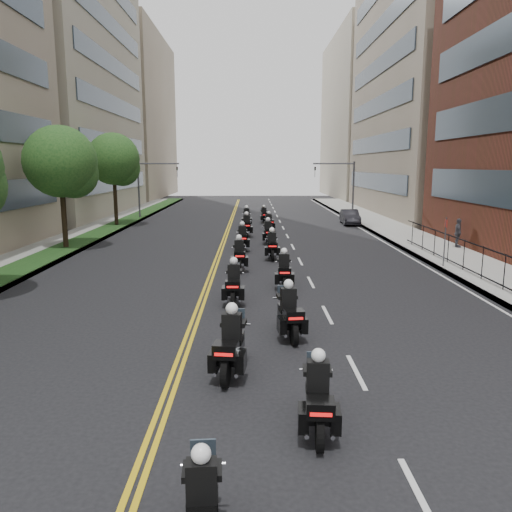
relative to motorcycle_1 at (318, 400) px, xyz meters
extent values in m
plane|color=black|center=(-1.81, -2.11, -0.67)|extent=(160.00, 160.00, 0.00)
cube|color=gray|center=(10.19, 22.89, -0.59)|extent=(4.00, 90.00, 0.15)
cube|color=gray|center=(-13.81, 22.89, -0.59)|extent=(4.00, 90.00, 0.15)
cube|color=#173914|center=(-13.01, 22.89, -0.50)|extent=(2.00, 90.00, 0.04)
cube|color=gray|center=(19.69, 45.89, 14.33)|extent=(15.00, 28.00, 30.00)
cube|color=#333F4C|center=(12.14, 45.89, 2.83)|extent=(0.12, 24.08, 1.80)
cube|color=#333F4C|center=(12.14, 45.89, 6.83)|extent=(0.12, 24.08, 1.80)
cube|color=#333F4C|center=(12.14, 45.89, 10.83)|extent=(0.12, 24.08, 1.80)
cube|color=#333F4C|center=(12.14, 45.89, 14.83)|extent=(0.12, 24.08, 1.80)
cube|color=#333F4C|center=(12.14, 45.89, 18.83)|extent=(0.12, 24.08, 1.80)
cube|color=#A19682|center=(19.69, 75.89, 12.33)|extent=(15.00, 28.00, 26.00)
cube|color=#A19682|center=(-23.81, 45.89, 16.33)|extent=(16.00, 28.00, 34.00)
cube|color=#333F4C|center=(-15.76, 45.89, 2.83)|extent=(0.12, 24.08, 1.80)
cube|color=#333F4C|center=(-15.76, 45.89, 6.83)|extent=(0.12, 24.08, 1.80)
cube|color=#333F4C|center=(-15.76, 45.89, 10.83)|extent=(0.12, 24.08, 1.80)
cube|color=#333F4C|center=(-15.76, 45.89, 14.83)|extent=(0.12, 24.08, 1.80)
cube|color=#333F4C|center=(-15.76, 45.89, 18.83)|extent=(0.12, 24.08, 1.80)
cube|color=gray|center=(-23.81, 75.89, 12.33)|extent=(16.00, 28.00, 26.00)
cylinder|color=#302415|center=(-13.01, 21.89, 1.89)|extent=(0.32, 0.32, 5.11)
sphere|color=#17461A|center=(-13.01, 21.89, 4.81)|extent=(4.40, 4.40, 4.40)
sphere|color=#17461A|center=(-12.41, 22.29, 4.08)|extent=(3.08, 3.08, 3.08)
cylinder|color=#302415|center=(-13.01, 33.89, 2.03)|extent=(0.32, 0.32, 5.39)
sphere|color=#17461A|center=(-13.01, 33.89, 5.11)|extent=(4.40, 4.40, 4.40)
sphere|color=#17461A|center=(-12.41, 34.29, 4.34)|extent=(3.08, 3.08, 3.08)
cylinder|color=#3F3F44|center=(8.69, 39.89, 2.13)|extent=(0.18, 0.18, 5.60)
cylinder|color=#3F3F44|center=(6.69, 39.89, 4.73)|extent=(4.00, 0.14, 0.14)
imported|color=black|center=(4.89, 39.89, 3.93)|extent=(0.16, 0.20, 1.00)
cylinder|color=#3F3F44|center=(-12.31, 39.89, 2.13)|extent=(0.18, 0.18, 5.60)
cylinder|color=#3F3F44|center=(-10.31, 39.89, 4.73)|extent=(4.00, 0.14, 0.14)
imported|color=black|center=(-8.51, 39.89, 3.93)|extent=(0.16, 0.20, 1.00)
cylinder|color=black|center=(-2.04, -2.45, -0.34)|extent=(0.18, 0.66, 0.65)
cube|color=black|center=(-2.00, -3.16, 0.40)|extent=(0.44, 0.29, 0.59)
sphere|color=white|center=(-2.00, -3.15, 0.80)|extent=(0.28, 0.28, 0.28)
cylinder|color=black|center=(-0.05, -0.72, -0.33)|extent=(0.19, 0.69, 0.68)
cylinder|color=black|center=(0.06, 0.88, -0.33)|extent=(0.19, 0.69, 0.68)
cube|color=black|center=(0.01, 0.08, -0.05)|extent=(0.52, 1.38, 0.40)
cube|color=silver|center=(0.01, 0.13, -0.28)|extent=(0.42, 0.58, 0.30)
cube|color=black|center=(-0.05, -0.72, 0.20)|extent=(0.55, 0.46, 0.32)
cube|color=red|center=(-0.07, -0.93, 0.18)|extent=(0.40, 0.06, 0.07)
cube|color=black|center=(0.01, 0.13, 0.46)|extent=(0.46, 0.31, 0.62)
sphere|color=white|center=(0.01, 0.14, 0.88)|extent=(0.29, 0.29, 0.29)
cylinder|color=black|center=(-1.94, 2.01, -0.29)|extent=(0.25, 0.76, 0.75)
cylinder|color=black|center=(-1.71, 3.75, -0.29)|extent=(0.25, 0.76, 0.75)
cube|color=black|center=(-1.83, 2.88, 0.01)|extent=(0.65, 1.53, 0.44)
cube|color=silver|center=(-1.82, 2.93, -0.24)|extent=(0.49, 0.65, 0.33)
cube|color=black|center=(-1.94, 2.01, 0.28)|extent=(0.63, 0.53, 0.35)
cube|color=red|center=(-1.97, 1.78, 0.25)|extent=(0.44, 0.09, 0.08)
cube|color=black|center=(-1.82, 2.93, 0.56)|extent=(0.52, 0.37, 0.68)
sphere|color=white|center=(-1.82, 2.94, 1.02)|extent=(0.32, 0.32, 0.32)
cylinder|color=black|center=(-0.06, 4.83, -0.30)|extent=(0.24, 0.74, 0.73)
cylinder|color=black|center=(-0.27, 6.53, -0.30)|extent=(0.24, 0.74, 0.73)
cube|color=black|center=(-0.17, 5.68, -0.01)|extent=(0.62, 1.49, 0.43)
cube|color=silver|center=(-0.17, 5.73, -0.25)|extent=(0.47, 0.63, 0.32)
cube|color=black|center=(-0.06, 4.83, 0.25)|extent=(0.61, 0.51, 0.34)
cube|color=red|center=(-0.04, 4.60, 0.23)|extent=(0.43, 0.08, 0.07)
cube|color=black|center=(-0.17, 5.73, 0.53)|extent=(0.50, 0.35, 0.66)
sphere|color=white|center=(-0.17, 5.74, 0.98)|extent=(0.31, 0.31, 0.31)
cylinder|color=black|center=(-2.01, 8.65, -0.31)|extent=(0.16, 0.73, 0.72)
cylinder|color=black|center=(-1.99, 10.35, -0.31)|extent=(0.16, 0.73, 0.72)
cube|color=black|center=(-2.00, 9.50, -0.01)|extent=(0.46, 1.44, 0.43)
cube|color=silver|center=(-2.00, 9.55, -0.25)|extent=(0.41, 0.59, 0.32)
cube|color=black|center=(-2.01, 8.65, 0.25)|extent=(0.56, 0.45, 0.34)
cube|color=red|center=(-2.01, 8.43, 0.23)|extent=(0.43, 0.04, 0.07)
cube|color=black|center=(-2.00, 9.55, 0.52)|extent=(0.47, 0.30, 0.66)
sphere|color=white|center=(-2.00, 9.57, 0.97)|extent=(0.31, 0.31, 0.31)
cylinder|color=black|center=(0.07, 11.16, -0.32)|extent=(0.17, 0.71, 0.70)
cylinder|color=black|center=(0.13, 12.82, -0.32)|extent=(0.17, 0.71, 0.70)
cube|color=black|center=(0.10, 11.99, -0.03)|extent=(0.48, 1.41, 0.41)
cube|color=silver|center=(0.10, 12.04, -0.27)|extent=(0.41, 0.58, 0.31)
cube|color=black|center=(0.07, 11.16, 0.22)|extent=(0.55, 0.45, 0.33)
cube|color=red|center=(0.07, 10.95, 0.20)|extent=(0.41, 0.04, 0.07)
cube|color=black|center=(0.10, 12.04, 0.49)|extent=(0.46, 0.30, 0.64)
sphere|color=white|center=(0.10, 12.05, 0.92)|extent=(0.30, 0.30, 0.30)
cylinder|color=black|center=(-1.90, 14.84, -0.30)|extent=(0.19, 0.74, 0.73)
cylinder|color=black|center=(-1.99, 16.55, -0.30)|extent=(0.19, 0.74, 0.73)
cube|color=black|center=(-1.94, 15.70, 0.00)|extent=(0.52, 1.47, 0.43)
cube|color=silver|center=(-1.95, 15.75, -0.25)|extent=(0.44, 0.61, 0.32)
cube|color=black|center=(-1.90, 14.84, 0.25)|extent=(0.58, 0.48, 0.34)
cube|color=red|center=(-1.89, 14.62, 0.23)|extent=(0.43, 0.05, 0.07)
cube|color=black|center=(-1.95, 15.75, 0.53)|extent=(0.49, 0.32, 0.66)
sphere|color=white|center=(-1.95, 15.76, 0.98)|extent=(0.31, 0.31, 0.31)
cylinder|color=black|center=(-0.15, 17.86, -0.31)|extent=(0.15, 0.72, 0.72)
cylinder|color=black|center=(-0.15, 19.56, -0.31)|extent=(0.15, 0.72, 0.72)
cube|color=black|center=(-0.15, 18.71, -0.01)|extent=(0.45, 1.44, 0.43)
cube|color=silver|center=(-0.15, 18.76, -0.25)|extent=(0.41, 0.59, 0.32)
cube|color=black|center=(-0.15, 17.86, 0.25)|extent=(0.55, 0.45, 0.34)
cube|color=red|center=(-0.15, 17.63, 0.23)|extent=(0.43, 0.03, 0.07)
cube|color=black|center=(-0.15, 18.76, 0.52)|extent=(0.47, 0.30, 0.66)
sphere|color=white|center=(-0.15, 18.77, 0.97)|extent=(0.31, 0.31, 0.31)
cylinder|color=black|center=(-1.85, 20.68, -0.30)|extent=(0.18, 0.74, 0.74)
cylinder|color=black|center=(-1.91, 22.41, -0.30)|extent=(0.18, 0.74, 0.74)
cube|color=black|center=(-1.88, 21.54, 0.00)|extent=(0.50, 1.48, 0.43)
cube|color=silver|center=(-1.88, 21.60, -0.25)|extent=(0.43, 0.61, 0.33)
cube|color=black|center=(-1.85, 20.68, 0.26)|extent=(0.58, 0.47, 0.35)
cube|color=red|center=(-1.84, 20.45, 0.24)|extent=(0.43, 0.05, 0.08)
cube|color=black|center=(-1.88, 21.60, 0.55)|extent=(0.49, 0.32, 0.67)
sphere|color=white|center=(-1.88, 21.61, 1.00)|extent=(0.31, 0.31, 0.31)
cylinder|color=black|center=(-0.15, 23.53, -0.31)|extent=(0.18, 0.72, 0.72)
cylinder|color=black|center=(-0.22, 25.22, -0.31)|extent=(0.18, 0.72, 0.72)
cube|color=black|center=(-0.18, 24.38, -0.01)|extent=(0.51, 1.45, 0.42)
cube|color=silver|center=(-0.19, 24.43, -0.26)|extent=(0.43, 0.60, 0.32)
cube|color=black|center=(-0.15, 23.53, 0.24)|extent=(0.57, 0.47, 0.34)
cube|color=red|center=(-0.14, 23.31, 0.22)|extent=(0.42, 0.05, 0.07)
cube|color=black|center=(-0.19, 24.43, 0.52)|extent=(0.48, 0.32, 0.66)
sphere|color=white|center=(-0.19, 24.44, 0.96)|extent=(0.31, 0.31, 0.31)
cylinder|color=black|center=(-1.65, 27.00, -0.29)|extent=(0.17, 0.75, 0.75)
cylinder|color=black|center=(-1.69, 28.76, -0.29)|extent=(0.17, 0.75, 0.75)
cube|color=black|center=(-1.67, 27.88, 0.02)|extent=(0.50, 1.50, 0.44)
cube|color=silver|center=(-1.67, 27.94, -0.24)|extent=(0.43, 0.62, 0.33)
cube|color=black|center=(-1.65, 27.00, 0.28)|extent=(0.58, 0.48, 0.35)
cube|color=red|center=(-1.65, 26.77, 0.26)|extent=(0.44, 0.04, 0.08)
cube|color=black|center=(-1.67, 27.94, 0.57)|extent=(0.49, 0.32, 0.68)
sphere|color=white|center=(-1.67, 27.95, 1.03)|extent=(0.32, 0.32, 0.32)
cylinder|color=black|center=(0.22, 30.27, -0.35)|extent=(0.22, 0.66, 0.65)
cylinder|color=black|center=(0.01, 31.77, -0.35)|extent=(0.22, 0.66, 0.65)
cube|color=black|center=(0.11, 31.02, -0.08)|extent=(0.57, 1.32, 0.38)
cube|color=silver|center=(0.11, 31.07, -0.30)|extent=(0.43, 0.57, 0.28)
cube|color=black|center=(0.22, 30.27, 0.15)|extent=(0.54, 0.46, 0.30)
cube|color=red|center=(0.25, 30.07, 0.13)|extent=(0.38, 0.08, 0.07)
cube|color=black|center=(0.11, 31.07, 0.39)|extent=(0.45, 0.32, 0.59)
sphere|color=white|center=(0.11, 31.08, 0.79)|extent=(0.28, 0.28, 0.28)
cylinder|color=black|center=(-1.71, 32.92, -0.29)|extent=(0.17, 0.75, 0.75)
cylinder|color=black|center=(-1.74, 34.69, -0.29)|extent=(0.17, 0.75, 0.75)
cube|color=black|center=(-1.72, 33.81, 0.01)|extent=(0.49, 1.50, 0.44)
cube|color=silver|center=(-1.73, 33.86, -0.24)|extent=(0.43, 0.61, 0.33)
cube|color=black|center=(-1.71, 32.92, 0.28)|extent=(0.58, 0.47, 0.35)
cube|color=red|center=(-1.70, 32.69, 0.26)|extent=(0.44, 0.04, 0.08)
cube|color=black|center=(-1.73, 33.86, 0.56)|extent=(0.49, 0.32, 0.68)
sphere|color=white|center=(-1.73, 33.87, 1.03)|extent=(0.32, 0.32, 0.32)
cylinder|color=black|center=(-0.07, 35.98, -0.34)|extent=(0.20, 0.68, 0.67)
cylinder|color=black|center=(-0.23, 37.54, -0.34)|extent=(0.20, 0.68, 0.67)
cube|color=black|center=(-0.15, 36.76, -0.06)|extent=(0.54, 1.35, 0.39)
cube|color=silver|center=(-0.15, 36.81, -0.29)|extent=(0.42, 0.57, 0.29)
cube|color=black|center=(-0.07, 35.98, 0.17)|extent=(0.55, 0.46, 0.31)
cube|color=red|center=(-0.05, 35.78, 0.15)|extent=(0.39, 0.07, 0.07)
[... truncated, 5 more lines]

